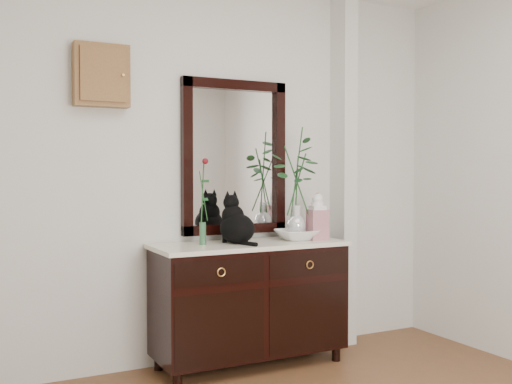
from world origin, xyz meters
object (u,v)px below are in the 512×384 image
cat (237,219)px  lotus_bowl (297,235)px  sideboard (249,297)px  ginger_jar (318,216)px

cat → lotus_bowl: cat is taller
sideboard → lotus_bowl: (0.37, -0.01, 0.41)m
lotus_bowl → ginger_jar: ginger_jar is taller
sideboard → ginger_jar: ginger_jar is taller
sideboard → lotus_bowl: size_ratio=4.46×
sideboard → cat: 0.55m
sideboard → ginger_jar: size_ratio=3.90×
cat → ginger_jar: ginger_jar is taller
cat → ginger_jar: bearing=-20.3°
cat → lotus_bowl: size_ratio=1.13×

